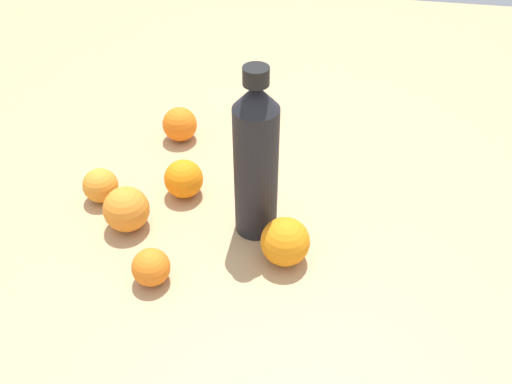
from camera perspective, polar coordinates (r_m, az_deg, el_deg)
name	(u,v)px	position (r m, az deg, el deg)	size (l,w,h in m)	color
ground_plane	(243,244)	(0.90, -1.46, -5.65)	(2.40, 2.40, 0.00)	tan
water_bottle	(256,161)	(0.83, 0.00, 3.39)	(0.07, 0.07, 0.31)	black
orange_0	(126,209)	(0.93, -13.95, -1.83)	(0.08, 0.08, 0.08)	orange
orange_1	(180,124)	(1.13, -8.31, 7.31)	(0.07, 0.07, 0.07)	orange
orange_2	(151,267)	(0.84, -11.38, -8.04)	(0.06, 0.06, 0.06)	orange
orange_3	(101,185)	(1.00, -16.59, 0.69)	(0.06, 0.06, 0.06)	orange
orange_4	(184,179)	(0.98, -7.89, 1.44)	(0.07, 0.07, 0.07)	orange
orange_5	(285,242)	(0.84, 3.20, -5.42)	(0.08, 0.08, 0.08)	orange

